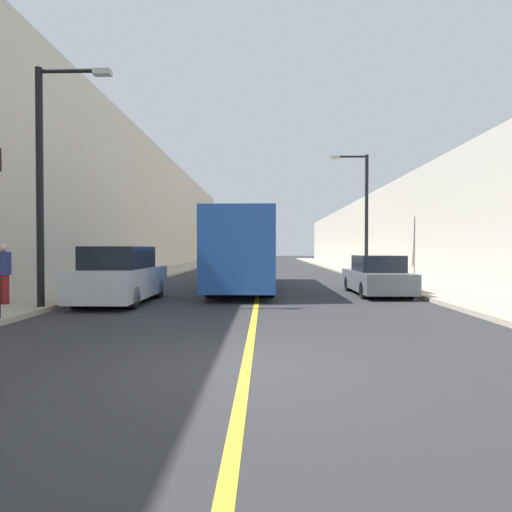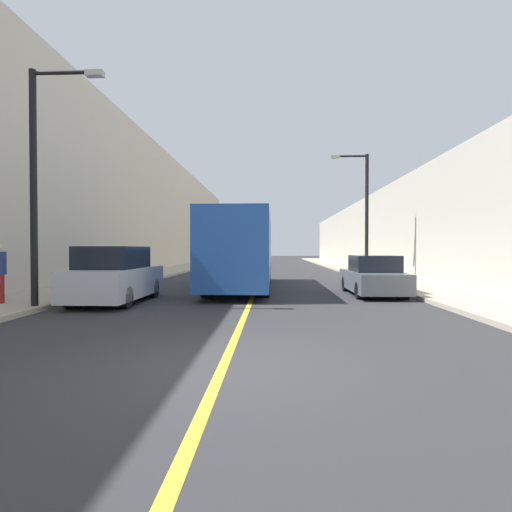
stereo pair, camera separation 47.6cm
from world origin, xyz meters
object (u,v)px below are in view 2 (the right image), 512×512
Objects in this scene: bus at (242,250)px; street_lamp_left at (40,172)px; street_lamp_right at (364,208)px; parked_suv_left at (116,277)px; car_right_near at (373,277)px.

street_lamp_left is (-5.35, -6.82, 2.28)m from bus.
street_lamp_right reaches higher than bus.
parked_suv_left is 3.95m from street_lamp_left.
street_lamp_left is (-10.68, -4.46, 3.34)m from car_right_near.
street_lamp_left is at bearing -157.31° from car_right_near.
street_lamp_right reaches higher than street_lamp_left.
car_right_near is (5.32, -2.35, -1.06)m from bus.
bus is 6.36m from parked_suv_left.
parked_suv_left is 1.03× the size of car_right_near.
bus is 8.96m from street_lamp_left.
street_lamp_left is at bearing -128.14° from bus.
parked_suv_left is at bearing 51.82° from street_lamp_left.
bus is 2.41× the size of car_right_near.
bus is 8.80m from street_lamp_right.
street_lamp_right reaches higher than car_right_near.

